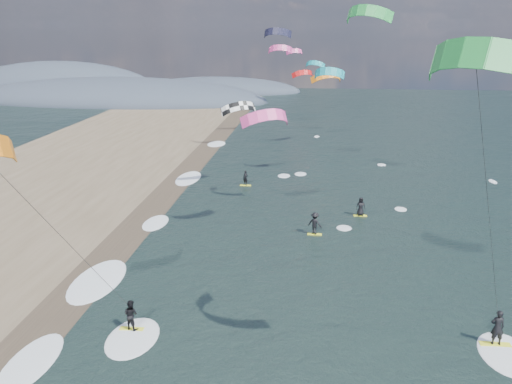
# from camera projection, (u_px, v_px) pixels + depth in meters

# --- Properties ---
(wet_sand_strip) EXTENTS (3.00, 240.00, 0.00)m
(wet_sand_strip) POSITION_uv_depth(u_px,v_px,m) (51.00, 320.00, 30.95)
(wet_sand_strip) COLOR #382D23
(wet_sand_strip) RESTS_ON ground
(coastal_hills) EXTENTS (80.00, 41.00, 15.00)m
(coastal_hills) POSITION_uv_depth(u_px,v_px,m) (108.00, 96.00, 127.70)
(coastal_hills) COLOR #3D4756
(coastal_hills) RESTS_ON ground
(kitesurfer_near_a) EXTENTS (8.00, 9.49, 15.47)m
(kitesurfer_near_a) POSITION_uv_depth(u_px,v_px,m) (482.00, 124.00, 20.70)
(kitesurfer_near_a) COLOR #F2F72B
(kitesurfer_near_a) RESTS_ON ground
(kitesurfer_near_b) EXTENTS (6.92, 9.17, 12.15)m
(kitesurfer_near_b) POSITION_uv_depth(u_px,v_px,m) (35.00, 217.00, 23.98)
(kitesurfer_near_b) COLOR #F2F72B
(kitesurfer_near_b) RESTS_ON ground
(far_kitesurfers) EXTENTS (11.85, 13.97, 1.77)m
(far_kitesurfers) POSITION_uv_depth(u_px,v_px,m) (316.00, 211.00, 46.40)
(far_kitesurfers) COLOR #F2F72B
(far_kitesurfers) RESTS_ON ground
(bg_kite_field) EXTENTS (13.46, 73.59, 9.61)m
(bg_kite_field) POSITION_uv_depth(u_px,v_px,m) (302.00, 64.00, 69.10)
(bg_kite_field) COLOR #D83F8C
(bg_kite_field) RESTS_ON ground
(shoreline_surf) EXTENTS (2.40, 79.40, 0.11)m
(shoreline_surf) POSITION_uv_depth(u_px,v_px,m) (104.00, 283.00, 35.36)
(shoreline_surf) COLOR white
(shoreline_surf) RESTS_ON ground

